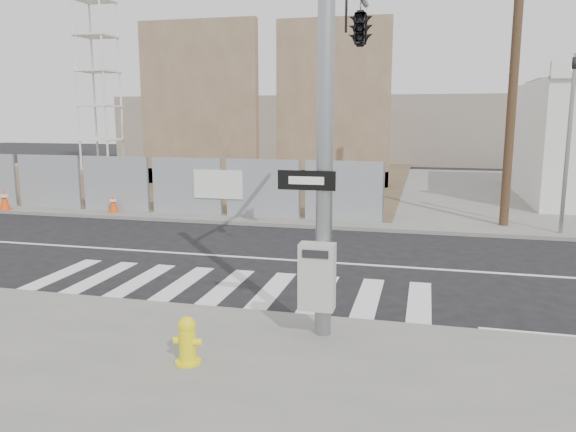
% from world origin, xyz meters
% --- Properties ---
extents(ground, '(100.00, 100.00, 0.00)m').
position_xyz_m(ground, '(0.00, 0.00, 0.00)').
color(ground, black).
rests_on(ground, ground).
extents(sidewalk_far, '(50.00, 20.00, 0.12)m').
position_xyz_m(sidewalk_far, '(0.00, 14.00, 0.06)').
color(sidewalk_far, slate).
rests_on(sidewalk_far, ground).
extents(signal_pole, '(0.96, 5.87, 7.00)m').
position_xyz_m(signal_pole, '(2.49, -2.05, 4.78)').
color(signal_pole, gray).
rests_on(signal_pole, sidewalk_near).
extents(far_signal_pole, '(0.16, 0.20, 5.60)m').
position_xyz_m(far_signal_pole, '(8.00, 4.60, 3.48)').
color(far_signal_pole, gray).
rests_on(far_signal_pole, sidewalk_far).
extents(chain_link_fence, '(24.60, 0.04, 2.00)m').
position_xyz_m(chain_link_fence, '(-10.00, 5.00, 1.12)').
color(chain_link_fence, gray).
rests_on(chain_link_fence, sidewalk_far).
extents(concrete_wall_left, '(6.00, 1.30, 8.00)m').
position_xyz_m(concrete_wall_left, '(-7.00, 13.08, 3.38)').
color(concrete_wall_left, brown).
rests_on(concrete_wall_left, sidewalk_far).
extents(concrete_wall_right, '(5.50, 1.30, 8.00)m').
position_xyz_m(concrete_wall_right, '(-0.50, 14.08, 3.38)').
color(concrete_wall_right, brown).
rests_on(concrete_wall_right, sidewalk_far).
extents(crane_tower, '(2.60, 2.60, 18.15)m').
position_xyz_m(crane_tower, '(-15.00, 17.00, 9.02)').
color(crane_tower, slate).
rests_on(crane_tower, sidewalk_far).
extents(utility_pole_right, '(1.60, 0.28, 10.00)m').
position_xyz_m(utility_pole_right, '(6.50, 5.50, 5.20)').
color(utility_pole_right, '#4B3623').
rests_on(utility_pole_right, sidewalk_far).
extents(fire_hydrant, '(0.47, 0.47, 0.69)m').
position_xyz_m(fire_hydrant, '(0.84, -6.36, 0.46)').
color(fire_hydrant, yellow).
rests_on(fire_hydrant, sidewalk_near).
extents(traffic_cone_b, '(0.47, 0.47, 0.80)m').
position_xyz_m(traffic_cone_b, '(-11.20, 4.22, 0.51)').
color(traffic_cone_b, '#FF490D').
rests_on(traffic_cone_b, sidewalk_far).
extents(traffic_cone_c, '(0.45, 0.45, 0.66)m').
position_xyz_m(traffic_cone_c, '(-6.98, 4.72, 0.44)').
color(traffic_cone_c, '#E6470C').
rests_on(traffic_cone_c, sidewalk_far).
extents(traffic_cone_d, '(0.43, 0.43, 0.80)m').
position_xyz_m(traffic_cone_d, '(0.58, 5.34, 0.51)').
color(traffic_cone_d, '#FF5D0D').
rests_on(traffic_cone_d, sidewalk_far).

